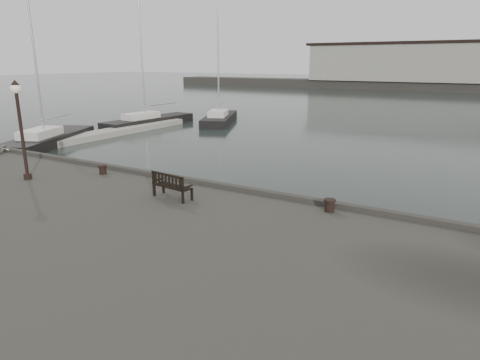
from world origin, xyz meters
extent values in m
plane|color=black|center=(0.00, 0.00, 0.00)|extent=(400.00, 400.00, 0.00)
cube|color=#A19E95|center=(-20.00, 10.00, 0.25)|extent=(2.00, 24.00, 0.50)
cube|color=#383530|center=(0.00, 92.00, 1.00)|extent=(140.00, 8.00, 2.00)
cube|color=#A19E95|center=(-8.00, 92.00, 6.00)|extent=(46.00, 9.00, 8.00)
cube|color=black|center=(-8.00, 92.00, 10.30)|extent=(48.00, 9.50, 0.60)
cube|color=black|center=(-0.63, -2.11, 1.99)|extent=(1.63, 0.73, 0.04)
cube|color=black|center=(-0.66, -2.34, 2.23)|extent=(1.57, 0.25, 0.47)
cube|color=black|center=(-0.63, -2.11, 1.78)|extent=(1.52, 0.64, 0.43)
cylinder|color=black|center=(-5.42, -0.99, 1.76)|extent=(0.42, 0.42, 0.39)
cylinder|color=black|center=(4.68, -0.66, 1.77)|extent=(0.49, 0.49, 0.41)
cylinder|color=black|center=(-7.46, -3.17, 3.36)|extent=(0.13, 0.13, 3.59)
cylinder|color=black|center=(-7.46, -3.17, 1.67)|extent=(0.31, 0.31, 0.22)
sphere|color=silver|center=(-7.46, -3.17, 5.27)|extent=(0.40, 0.40, 0.40)
cone|color=black|center=(-7.46, -3.17, 5.49)|extent=(0.34, 0.34, 0.20)
cube|color=black|center=(-20.75, 7.37, 0.10)|extent=(6.72, 10.49, 1.40)
cube|color=silver|center=(-20.75, 7.37, 1.10)|extent=(3.13, 4.02, 0.60)
cylinder|color=#B2B5B7|center=(-20.75, 7.37, 7.08)|extent=(0.16, 0.16, 12.56)
cube|color=black|center=(-21.18, 19.37, 0.10)|extent=(3.00, 11.03, 1.40)
cube|color=silver|center=(-21.18, 19.37, 1.10)|extent=(1.79, 3.90, 0.60)
cylinder|color=#B2B5B7|center=(-21.18, 19.37, 7.25)|extent=(0.16, 0.16, 12.90)
cube|color=black|center=(-16.20, 24.83, 0.10)|extent=(6.33, 9.89, 1.40)
cube|color=silver|center=(-16.20, 24.83, 1.10)|extent=(2.95, 3.79, 0.60)
cylinder|color=#B2B5B7|center=(-16.20, 24.83, 6.18)|extent=(0.16, 0.16, 10.76)
camera|label=1|loc=(8.83, -13.46, 6.26)|focal=32.00mm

